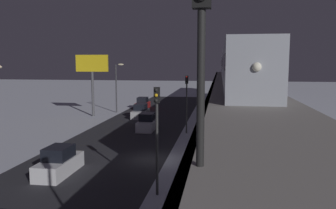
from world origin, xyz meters
name	(u,v)px	position (x,y,z in m)	size (l,w,h in m)	color
ground_plane	(152,159)	(0.00, 0.00, 0.00)	(240.00, 240.00, 0.00)	silver
avenue_asphalt	(101,157)	(4.36, 0.00, 0.00)	(11.00, 102.19, 0.01)	#28282D
elevated_railway	(241,100)	(-6.92, 0.00, 4.93)	(5.00, 102.19, 5.72)	gray
subway_train	(231,64)	(-7.02, -27.04, 7.50)	(2.94, 74.07, 3.40)	#999EA8
rail_signal	(201,28)	(-4.94, 19.80, 8.45)	(0.36, 0.41, 4.00)	black
sedan_white	(147,123)	(2.96, -11.92, 0.80)	(1.80, 4.22, 1.97)	silver
sedan_white_2	(59,163)	(5.76, 4.55, 0.80)	(1.80, 4.60, 1.97)	silver
sedan_red	(143,104)	(7.56, -29.78, 0.80)	(1.80, 4.46, 1.97)	#A51E1E
sedan_silver	(141,112)	(5.76, -20.57, 0.80)	(1.80, 4.61, 1.97)	#B2B2B7
traffic_light_near	(157,125)	(-1.74, 7.28, 4.20)	(0.32, 0.44, 6.40)	#2D2D2D
traffic_light_mid	(187,96)	(-1.74, -10.72, 4.20)	(0.32, 0.44, 6.40)	#2D2D2D
commercial_billboard	(92,69)	(12.93, -20.91, 6.83)	(4.80, 0.36, 8.90)	#4C4C51
street_lamp_far	(118,82)	(10.43, -25.00, 4.81)	(1.35, 0.44, 7.65)	#38383D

